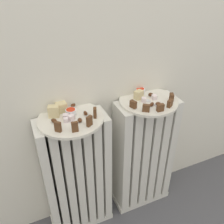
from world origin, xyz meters
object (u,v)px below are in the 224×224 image
jam_bowl_left (71,111)px  fork (152,103)px  radiator_left (77,177)px  jam_bowl_right (140,91)px  radiator_right (143,156)px  plate_right (148,101)px  plate_left (71,119)px

jam_bowl_left → fork: (0.36, -0.06, -0.01)m
radiator_left → jam_bowl_right: size_ratio=14.05×
radiator_left → fork: 0.51m
radiator_right → plate_right: (-0.00, 0.00, 0.34)m
jam_bowl_left → fork: jam_bowl_left is taller
radiator_right → plate_left: 0.50m
plate_left → plate_right: (0.37, 0.00, 0.00)m
jam_bowl_right → plate_right: bearing=-85.1°
radiator_right → plate_left: plate_left is taller
jam_bowl_left → plate_right: bearing=-4.1°
radiator_left → radiator_right: (0.37, 0.00, 0.00)m
radiator_left → jam_bowl_left: (0.01, 0.03, 0.36)m
jam_bowl_left → jam_bowl_right: 0.36m
jam_bowl_right → plate_left: bearing=-168.8°
plate_right → jam_bowl_left: 0.36m
plate_right → jam_bowl_right: bearing=94.9°
plate_left → fork: bearing=-5.4°
radiator_left → plate_right: 0.50m
radiator_right → plate_left: size_ratio=2.42×
radiator_right → jam_bowl_right: (-0.01, 0.07, 0.36)m
plate_right → radiator_right: bearing=0.0°
radiator_left → radiator_right: 0.37m
fork → plate_left: bearing=174.6°
radiator_left → jam_bowl_right: bearing=11.2°
jam_bowl_left → fork: 0.36m
plate_right → jam_bowl_right: jam_bowl_right is taller
radiator_left → radiator_right: size_ratio=1.00×
radiator_right → plate_right: plate_right is taller
jam_bowl_right → jam_bowl_left: bearing=-172.6°
jam_bowl_left → fork: bearing=-9.5°
jam_bowl_right → fork: 0.11m
radiator_right → jam_bowl_right: size_ratio=14.05×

